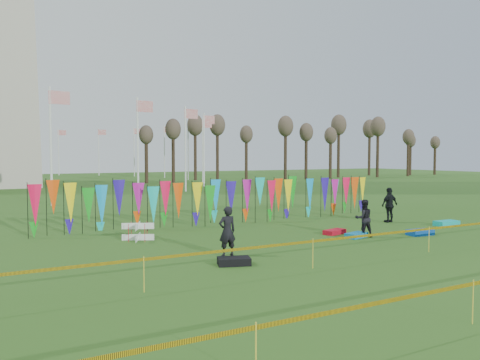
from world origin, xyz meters
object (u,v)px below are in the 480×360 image
person_mid (364,218)px  kite_bag_black (234,261)px  kite_bag_turquoise (356,235)px  kite_bag_red (335,232)px  person_right (390,205)px  kite_bag_blue (420,232)px  kite_bag_teal (446,223)px  box_kite (138,232)px  person_left (227,231)px

person_mid → kite_bag_black: person_mid is taller
kite_bag_turquoise → kite_bag_black: bearing=-164.2°
kite_bag_turquoise → kite_bag_black: size_ratio=1.01×
kite_bag_red → kite_bag_black: size_ratio=1.07×
person_right → kite_bag_red: bearing=14.7°
person_mid → person_right: 4.90m
person_mid → kite_bag_red: size_ratio=1.46×
person_mid → kite_bag_red: (-0.59, 1.14, -0.68)m
kite_bag_blue → kite_bag_black: (-9.49, -1.08, -0.00)m
kite_bag_black → kite_bag_teal: kite_bag_teal is taller
box_kite → person_left: (1.87, -4.19, 0.48)m
kite_bag_turquoise → kite_bag_red: kite_bag_turquoise is taller
person_right → kite_bag_black: (-11.19, -4.46, -0.77)m
person_left → person_right: (10.78, 3.19, 0.05)m
kite_bag_turquoise → kite_bag_teal: kite_bag_teal is taller
person_mid → kite_bag_red: person_mid is taller
kite_bag_blue → person_right: bearing=63.3°
kite_bag_black → person_left: bearing=72.3°
box_kite → kite_bag_red: size_ratio=0.68×
kite_bag_blue → kite_bag_black: kite_bag_blue is taller
box_kite → kite_bag_teal: size_ratio=0.59×
box_kite → kite_bag_black: bearing=-75.0°
kite_bag_turquoise → kite_bag_red: (-0.22, 1.12, -0.00)m
kite_bag_blue → person_mid: bearing=162.4°
kite_bag_red → box_kite: bearing=162.7°
box_kite → kite_bag_teal: (14.27, -3.10, -0.24)m
box_kite → person_mid: person_mid is taller
box_kite → kite_bag_blue: (10.96, -4.39, -0.24)m
box_kite → kite_bag_red: (7.92, -2.46, -0.26)m
kite_bag_black → person_mid: bearing=14.8°
person_mid → kite_bag_black: (-7.04, -1.86, -0.67)m
person_right → kite_bag_teal: person_right is taller
person_mid → kite_bag_blue: bearing=-179.4°
box_kite → person_mid: bearing=-23.0°
person_right → kite_bag_blue: bearing=61.0°
person_mid → kite_bag_red: bearing=-44.6°
box_kite → kite_bag_black: size_ratio=0.72×
person_mid → kite_bag_teal: bearing=-156.8°
kite_bag_black → kite_bag_teal: 13.02m
box_kite → kite_bag_blue: box_kite is taller
kite_bag_blue → kite_bag_teal: size_ratio=0.90×
person_left → kite_bag_black: (-0.41, -1.28, -0.72)m
person_left → kite_bag_teal: person_left is taller
kite_bag_blue → kite_bag_teal: 3.55m
person_left → kite_bag_blue: (9.08, -0.19, -0.72)m
person_mid → kite_bag_black: bearing=33.0°
person_mid → kite_bag_black: 7.31m
box_kite → kite_bag_teal: box_kite is taller
person_right → kite_bag_teal: bearing=125.2°
person_left → kite_bag_red: size_ratio=1.58×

